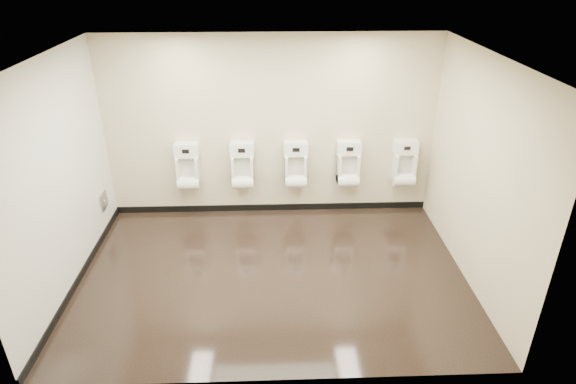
% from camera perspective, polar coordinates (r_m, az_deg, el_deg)
% --- Properties ---
extents(ground, '(5.00, 3.50, 0.00)m').
position_cam_1_polar(ground, '(6.42, -1.80, -9.66)').
color(ground, black).
rests_on(ground, ground).
extents(ceiling, '(5.00, 3.50, 0.00)m').
position_cam_1_polar(ceiling, '(5.26, -2.24, 15.66)').
color(ceiling, silver).
extents(back_wall, '(5.00, 0.02, 2.80)m').
position_cam_1_polar(back_wall, '(7.32, -2.08, 7.54)').
color(back_wall, beige).
rests_on(back_wall, ground).
extents(front_wall, '(5.00, 0.02, 2.80)m').
position_cam_1_polar(front_wall, '(4.18, -1.84, -8.50)').
color(front_wall, beige).
rests_on(front_wall, ground).
extents(left_wall, '(0.02, 3.50, 2.80)m').
position_cam_1_polar(left_wall, '(6.23, -25.67, 1.19)').
color(left_wall, beige).
rests_on(left_wall, ground).
extents(right_wall, '(0.02, 3.50, 2.80)m').
position_cam_1_polar(right_wall, '(6.22, 21.70, 1.97)').
color(right_wall, beige).
rests_on(right_wall, ground).
extents(tile_overlay_left, '(0.01, 3.50, 2.80)m').
position_cam_1_polar(tile_overlay_left, '(6.22, -25.63, 1.19)').
color(tile_overlay_left, silver).
rests_on(tile_overlay_left, ground).
extents(skirting_back, '(5.00, 0.02, 0.10)m').
position_cam_1_polar(skirting_back, '(7.86, -1.92, -1.81)').
color(skirting_back, black).
rests_on(skirting_back, ground).
extents(skirting_left, '(0.02, 3.50, 0.10)m').
position_cam_1_polar(skirting_left, '(6.86, -23.34, -9.02)').
color(skirting_left, black).
rests_on(skirting_left, ground).
extents(access_panel, '(0.04, 0.25, 0.25)m').
position_cam_1_polar(access_panel, '(7.59, -21.02, -1.00)').
color(access_panel, '#9E9EA3').
rests_on(access_panel, left_wall).
extents(urinal_0, '(0.38, 0.28, 0.70)m').
position_cam_1_polar(urinal_0, '(7.54, -11.76, 2.62)').
color(urinal_0, white).
rests_on(urinal_0, back_wall).
extents(urinal_1, '(0.38, 0.28, 0.70)m').
position_cam_1_polar(urinal_1, '(7.44, -5.40, 2.76)').
color(urinal_1, white).
rests_on(urinal_1, back_wall).
extents(urinal_2, '(0.38, 0.28, 0.70)m').
position_cam_1_polar(urinal_2, '(7.44, 0.92, 2.87)').
color(urinal_2, white).
rests_on(urinal_2, back_wall).
extents(urinal_3, '(0.38, 0.28, 0.70)m').
position_cam_1_polar(urinal_3, '(7.52, 7.14, 2.94)').
color(urinal_3, white).
rests_on(urinal_3, back_wall).
extents(urinal_4, '(0.38, 0.28, 0.70)m').
position_cam_1_polar(urinal_4, '(7.71, 13.60, 2.98)').
color(urinal_4, white).
rests_on(urinal_4, back_wall).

